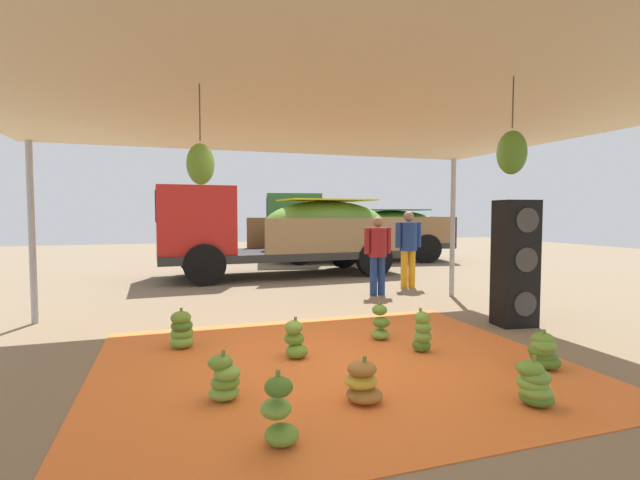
# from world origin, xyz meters

# --- Properties ---
(ground_plane) EXTENTS (40.00, 40.00, 0.00)m
(ground_plane) POSITION_xyz_m (0.00, 3.00, 0.00)
(ground_plane) COLOR #7F6B51
(tarp_orange) EXTENTS (5.23, 4.39, 0.01)m
(tarp_orange) POSITION_xyz_m (0.00, 0.00, 0.01)
(tarp_orange) COLOR orange
(tarp_orange) RESTS_ON ground
(tent_canopy) EXTENTS (8.00, 7.00, 2.91)m
(tent_canopy) POSITION_xyz_m (-0.00, -0.10, 2.82)
(tent_canopy) COLOR #9EA0A5
(tent_canopy) RESTS_ON ground
(banana_bunch_0) EXTENTS (0.43, 0.45, 0.43)m
(banana_bunch_0) POSITION_xyz_m (2.15, -0.86, 0.20)
(banana_bunch_0) COLOR #477523
(banana_bunch_0) RESTS_ON tarp_orange
(banana_bunch_1) EXTENTS (0.34, 0.35, 0.53)m
(banana_bunch_1) POSITION_xyz_m (0.94, 0.75, 0.23)
(banana_bunch_1) COLOR #75A83D
(banana_bunch_1) RESTS_ON tarp_orange
(banana_bunch_2) EXTENTS (0.32, 0.32, 0.55)m
(banana_bunch_2) POSITION_xyz_m (1.18, 0.07, 0.25)
(banana_bunch_2) COLOR #477523
(banana_bunch_2) RESTS_ON tarp_orange
(banana_bunch_3) EXTENTS (0.43, 0.43, 0.51)m
(banana_bunch_3) POSITION_xyz_m (-1.64, 1.18, 0.23)
(banana_bunch_3) COLOR #6B9E38
(banana_bunch_3) RESTS_ON tarp_orange
(banana_bunch_4) EXTENTS (0.37, 0.38, 0.56)m
(banana_bunch_4) POSITION_xyz_m (-1.01, -1.57, 0.24)
(banana_bunch_4) COLOR #60932D
(banana_bunch_4) RESTS_ON tarp_orange
(banana_bunch_5) EXTENTS (0.38, 0.36, 0.47)m
(banana_bunch_5) POSITION_xyz_m (-1.30, -0.62, 0.20)
(banana_bunch_5) COLOR #75A83D
(banana_bunch_5) RESTS_ON tarp_orange
(banana_bunch_6) EXTENTS (0.37, 0.37, 0.49)m
(banana_bunch_6) POSITION_xyz_m (-0.37, 0.36, 0.22)
(banana_bunch_6) COLOR #60932D
(banana_bunch_6) RESTS_ON tarp_orange
(banana_bunch_7) EXTENTS (0.40, 0.44, 0.41)m
(banana_bunch_7) POSITION_xyz_m (-0.11, -1.05, 0.18)
(banana_bunch_7) COLOR #996628
(banana_bunch_7) RESTS_ON tarp_orange
(banana_bunch_8) EXTENTS (0.41, 0.39, 0.45)m
(banana_bunch_8) POSITION_xyz_m (1.32, -1.61, 0.20)
(banana_bunch_8) COLOR #477523
(banana_bunch_8) RESTS_ON tarp_orange
(cargo_truck_main) EXTENTS (6.73, 2.65, 2.40)m
(cargo_truck_main) POSITION_xyz_m (1.10, 7.49, 1.28)
(cargo_truck_main) COLOR #2D2D2D
(cargo_truck_main) RESTS_ON ground
(cargo_truck_far) EXTENTS (6.86, 3.43, 2.40)m
(cargo_truck_far) POSITION_xyz_m (4.48, 10.52, 1.22)
(cargo_truck_far) COLOR #2D2D2D
(cargo_truck_far) RESTS_ON ground
(worker_0) EXTENTS (0.61, 0.37, 1.66)m
(worker_0) POSITION_xyz_m (2.38, 3.90, 0.97)
(worker_0) COLOR navy
(worker_0) RESTS_ON ground
(worker_1) EXTENTS (0.65, 0.40, 1.78)m
(worker_1) POSITION_xyz_m (3.46, 4.54, 1.04)
(worker_1) COLOR orange
(worker_1) RESTS_ON ground
(speaker_stack) EXTENTS (0.62, 0.52, 1.93)m
(speaker_stack) POSITION_xyz_m (3.26, 0.86, 0.96)
(speaker_stack) COLOR black
(speaker_stack) RESTS_ON ground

